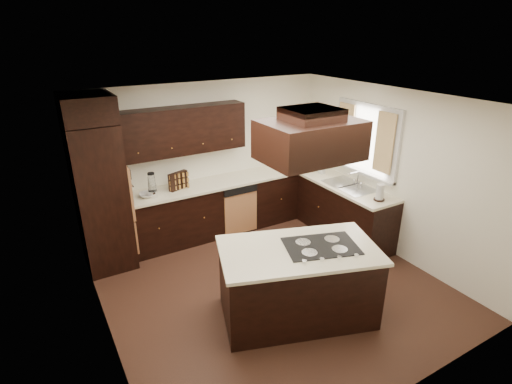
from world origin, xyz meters
TOP-DOWN VIEW (x-y plane):
  - floor at (0.00, 0.00)m, footprint 4.20×4.20m
  - ceiling at (0.00, 0.00)m, footprint 4.20×4.20m
  - wall_back at (0.00, 2.11)m, footprint 4.20×0.02m
  - wall_front at (0.00, -2.11)m, footprint 4.20×0.02m
  - wall_left at (-2.11, 0.00)m, footprint 0.02×4.20m
  - wall_right at (2.11, 0.00)m, footprint 0.02×4.20m
  - oven_column at (-1.78, 1.71)m, footprint 0.65×0.75m
  - wall_oven_face at (-1.43, 1.71)m, footprint 0.05×0.62m
  - base_cabinets_back at (0.03, 1.80)m, footprint 2.93×0.60m
  - base_cabinets_right at (1.80, 0.90)m, footprint 0.60×2.40m
  - countertop_back at (0.03, 1.79)m, footprint 2.93×0.63m
  - countertop_right at (1.79, 0.90)m, footprint 0.63×2.40m
  - upper_cabinets at (-0.43, 1.93)m, footprint 2.00×0.34m
  - dishwasher_front at (0.33, 1.50)m, footprint 0.60×0.05m
  - window_frame at (2.07, 0.55)m, footprint 0.06×1.32m
  - window_pane at (2.10, 0.55)m, footprint 0.00×1.20m
  - curtain_left at (2.01, 0.13)m, footprint 0.02×0.34m
  - curtain_right at (2.01, 0.97)m, footprint 0.02×0.34m
  - sink_rim at (1.80, 0.55)m, footprint 0.52×0.84m
  - island at (-0.05, -0.64)m, footprint 1.97×1.47m
  - island_top at (-0.05, -0.64)m, footprint 2.05×1.55m
  - cooktop at (0.20, -0.73)m, footprint 0.96×0.79m
  - range_hood at (0.10, -0.55)m, footprint 1.05×0.72m
  - hood_duct at (0.10, -0.55)m, footprint 0.55×0.50m
  - blender_base at (-1.05, 1.69)m, footprint 0.15×0.15m
  - blender_pitcher at (-1.05, 1.69)m, footprint 0.13×0.13m
  - spice_rack at (-0.60, 1.80)m, footprint 0.34×0.19m
  - mixing_bowl at (-1.12, 1.74)m, footprint 0.29×0.29m
  - soap_bottle at (1.79, 1.24)m, footprint 0.09×0.09m
  - paper_towel at (1.78, -0.11)m, footprint 0.14×0.14m

SIDE VIEW (x-z plane):
  - floor at x=0.00m, z-range -0.02..0.00m
  - dishwasher_front at x=0.33m, z-range 0.04..0.76m
  - base_cabinets_back at x=0.03m, z-range 0.00..0.88m
  - base_cabinets_right at x=1.80m, z-range 0.00..0.88m
  - island at x=-0.05m, z-range 0.00..0.88m
  - countertop_back at x=0.03m, z-range 0.88..0.92m
  - countertop_right at x=1.79m, z-range 0.88..0.92m
  - island_top at x=-0.05m, z-range 0.88..0.92m
  - sink_rim at x=1.80m, z-range 0.92..0.93m
  - cooktop at x=0.20m, z-range 0.92..0.93m
  - mixing_bowl at x=-1.12m, z-range 0.92..0.98m
  - blender_base at x=-1.05m, z-range 0.92..1.02m
  - soap_bottle at x=1.79m, z-range 0.92..1.12m
  - paper_towel at x=1.78m, z-range 0.92..1.17m
  - spice_rack at x=-0.60m, z-range 0.92..1.20m
  - oven_column at x=-1.78m, z-range 0.00..2.12m
  - wall_oven_face at x=-1.43m, z-range 0.73..1.51m
  - blender_pitcher at x=-1.05m, z-range 1.02..1.28m
  - wall_back at x=0.00m, z-range 0.00..2.50m
  - wall_front at x=0.00m, z-range 0.00..2.50m
  - wall_left at x=-2.11m, z-range 0.00..2.50m
  - wall_right at x=2.11m, z-range 0.00..2.50m
  - window_frame at x=2.07m, z-range 1.09..2.21m
  - window_pane at x=2.10m, z-range 1.15..2.15m
  - curtain_left at x=2.01m, z-range 1.25..2.15m
  - curtain_right at x=2.01m, z-range 1.25..2.15m
  - upper_cabinets at x=-0.43m, z-range 1.45..2.17m
  - range_hood at x=0.10m, z-range 1.95..2.37m
  - hood_duct at x=0.10m, z-range 2.37..2.50m
  - ceiling at x=0.00m, z-range 2.50..2.52m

